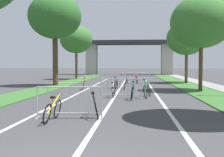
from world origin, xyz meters
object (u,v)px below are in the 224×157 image
Objects in this scene: bicycle_teal_8 at (132,92)px; bicycle_purple_0 at (116,84)px; bicycle_yellow_1 at (53,110)px; tree_right_cypress_far at (201,22)px; tree_left_oak_mid at (76,40)px; bicycle_red_2 at (137,80)px; bicycle_green_6 at (147,90)px; bicycle_black_9 at (95,106)px; tree_right_pine_near at (187,38)px; crowd_barrier_second at (121,88)px; crowd_barrier_nearest at (69,103)px; crowd_barrier_fourth at (137,78)px; tree_left_pine_far at (55,17)px; bicycle_orange_5 at (84,84)px; crowd_barrier_third at (105,82)px; bicycle_white_7 at (114,90)px; bicycle_silver_3 at (127,80)px; bicycle_blue_4 at (125,85)px.

bicycle_purple_0 is at bearing 103.08° from bicycle_teal_8.
bicycle_purple_0 reaches higher than bicycle_yellow_1.
bicycle_yellow_1 is at bearing -122.91° from tree_right_cypress_far.
bicycle_red_2 is at bearing -44.47° from tree_left_oak_mid.
bicycle_green_6 is 1.07× the size of bicycle_black_9.
bicycle_purple_0 is at bearing -133.66° from tree_right_pine_near.
crowd_barrier_second is 1.28× the size of bicycle_teal_8.
crowd_barrier_nearest is 1.27× the size of bicycle_purple_0.
crowd_barrier_fourth is 1.30× the size of bicycle_black_9.
crowd_barrier_second reaches higher than bicycle_teal_8.
tree_left_oak_mid is 4.06× the size of bicycle_yellow_1.
crowd_barrier_fourth reaches higher than bicycle_purple_0.
bicycle_yellow_1 is at bearing -106.28° from crowd_barrier_second.
bicycle_black_9 is at bearing -68.65° from tree_left_pine_far.
tree_left_oak_mid is 3.00× the size of crowd_barrier_nearest.
tree_right_pine_near is (0.52, 8.17, -0.29)m from tree_right_cypress_far.
bicycle_orange_5 is 6.65m from bicycle_teal_8.
crowd_barrier_fourth reaches higher than bicycle_orange_5.
crowd_barrier_fourth is 1.34× the size of bicycle_yellow_1.
tree_right_cypress_far is 7.78m from crowd_barrier_third.
tree_left_oak_mid is at bearing 108.05° from bicycle_white_7.
bicycle_teal_8 reaches higher than bicycle_green_6.
crowd_barrier_third is 1.22× the size of bicycle_green_6.
crowd_barrier_third is 1.35× the size of bicycle_yellow_1.
tree_left_oak_mid reaches higher than tree_right_pine_near.
bicycle_teal_8 reaches higher than bicycle_yellow_1.
bicycle_red_2 is at bearing 90.66° from bicycle_teal_8.
crowd_barrier_third is at bearing -29.52° from tree_left_pine_far.
crowd_barrier_third reaches higher than bicycle_red_2.
bicycle_red_2 is 1.02× the size of bicycle_black_9.
tree_left_oak_mid reaches higher than bicycle_red_2.
tree_right_pine_near is at bearing 3.42° from bicycle_silver_3.
tree_right_cypress_far is 3.72× the size of bicycle_blue_4.
tree_left_pine_far is 1.17× the size of tree_left_oak_mid.
tree_left_oak_mid is 3.02× the size of crowd_barrier_fourth.
crowd_barrier_nearest is (4.49, -13.95, -5.22)m from tree_left_pine_far.
bicycle_orange_5 is (-2.91, -6.63, 0.03)m from bicycle_silver_3.
bicycle_red_2 is 7.70m from bicycle_orange_5.
bicycle_teal_8 reaches higher than bicycle_orange_5.
tree_left_pine_far is 9.38m from bicycle_red_2.
bicycle_blue_4 is at bearing -94.71° from bicycle_silver_3.
crowd_barrier_second is 1.00× the size of crowd_barrier_fourth.
tree_right_pine_near reaches higher than bicycle_teal_8.
bicycle_black_9 is at bearing -95.33° from crowd_barrier_fourth.
crowd_barrier_fourth is 1.38× the size of bicycle_silver_3.
tree_right_pine_near reaches higher than crowd_barrier_second.
tree_right_cypress_far reaches higher than bicycle_purple_0.
bicycle_blue_4 is at bearing 118.59° from bicycle_green_6.
bicycle_orange_5 reaches higher than bicycle_blue_4.
bicycle_orange_5 is at bearing 118.68° from bicycle_white_7.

